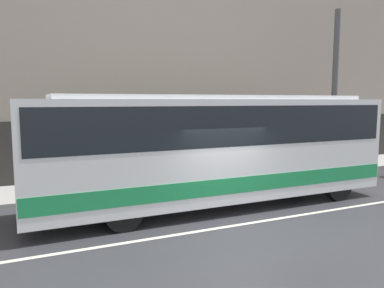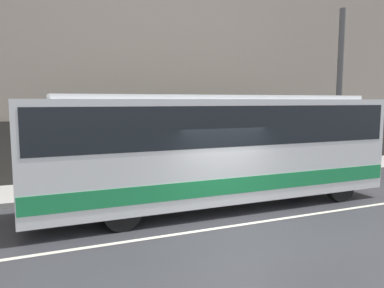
# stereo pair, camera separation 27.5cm
# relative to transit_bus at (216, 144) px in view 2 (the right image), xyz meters

# --- Properties ---
(ground_plane) EXTENTS (60.00, 60.00, 0.00)m
(ground_plane) POSITION_rel_transit_bus_xyz_m (-0.36, -1.90, -1.92)
(ground_plane) COLOR #333338
(sidewalk) EXTENTS (60.00, 2.72, 0.18)m
(sidewalk) POSITION_rel_transit_bus_xyz_m (-0.36, 3.47, -1.83)
(sidewalk) COLOR #A09E99
(sidewalk) RESTS_ON ground_plane
(building_facade) EXTENTS (60.00, 0.35, 10.00)m
(building_facade) POSITION_rel_transit_bus_xyz_m (-0.36, 4.97, 2.90)
(building_facade) COLOR gray
(building_facade) RESTS_ON ground_plane
(lane_stripe) EXTENTS (54.00, 0.14, 0.01)m
(lane_stripe) POSITION_rel_transit_bus_xyz_m (-0.36, -1.90, -1.91)
(lane_stripe) COLOR beige
(lane_stripe) RESTS_ON ground_plane
(transit_bus) EXTENTS (11.12, 2.55, 3.40)m
(transit_bus) POSITION_rel_transit_bus_xyz_m (0.00, 0.00, 0.00)
(transit_bus) COLOR white
(transit_bus) RESTS_ON ground_plane
(utility_pole_near) EXTENTS (0.26, 0.26, 7.09)m
(utility_pole_near) POSITION_rel_transit_bus_xyz_m (7.61, 2.87, 1.81)
(utility_pole_near) COLOR #4C4C4F
(utility_pole_near) RESTS_ON sidewalk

